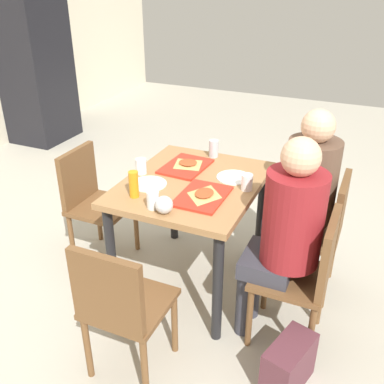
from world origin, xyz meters
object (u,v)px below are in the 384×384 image
(chair_far_side, at_px, (91,197))
(plastic_cup_c, at_px, (153,200))
(person_in_red, at_px, (285,228))
(plastic_cup_b, at_px, (247,182))
(chair_near_left, at_px, (306,271))
(chair_near_right, at_px, (321,227))
(soda_can, at_px, (214,149))
(person_in_brown_jacket, at_px, (304,189))
(plastic_cup_a, at_px, (141,166))
(pizza_slice_b, at_px, (188,163))
(condiment_bottle, at_px, (134,184))
(foil_bundle, at_px, (164,205))
(pizza_slice_a, at_px, (204,194))
(chair_left_end, at_px, (120,304))
(handbag, at_px, (289,365))
(tray_red_near, at_px, (202,196))
(paper_plate_near_edge, at_px, (234,177))
(tray_red_far, at_px, (186,166))
(main_table, at_px, (192,197))
(drink_fridge, at_px, (35,62))

(chair_far_side, xyz_separation_m, plastic_cup_c, (-0.40, -0.73, 0.33))
(person_in_red, relative_size, plastic_cup_b, 12.47)
(chair_near_left, xyz_separation_m, plastic_cup_c, (-0.15, 0.85, 0.33))
(chair_near_right, distance_m, soda_can, 0.90)
(person_in_brown_jacket, height_order, plastic_cup_a, person_in_brown_jacket)
(pizza_slice_b, distance_m, condiment_bottle, 0.53)
(chair_near_right, distance_m, foil_bundle, 1.08)
(plastic_cup_b, bearing_deg, pizza_slice_a, 135.70)
(chair_left_end, bearing_deg, handbag, -70.69)
(pizza_slice_a, xyz_separation_m, plastic_cup_b, (0.20, -0.19, 0.03))
(tray_red_near, height_order, pizza_slice_b, pizza_slice_b)
(chair_far_side, bearing_deg, pizza_slice_b, -74.22)
(paper_plate_near_edge, bearing_deg, chair_far_side, 98.35)
(pizza_slice_b, bearing_deg, plastic_cup_c, -174.95)
(chair_near_left, height_order, handbag, chair_near_left)
(soda_can, height_order, foil_bundle, soda_can)
(person_in_brown_jacket, relative_size, tray_red_far, 3.46)
(main_table, height_order, condiment_bottle, condiment_bottle)
(chair_left_end, distance_m, pizza_slice_a, 0.79)
(chair_far_side, distance_m, condiment_bottle, 0.75)
(foil_bundle, bearing_deg, condiment_bottle, 67.89)
(main_table, xyz_separation_m, plastic_cup_c, (-0.40, 0.06, 0.16))
(pizza_slice_b, height_order, condiment_bottle, condiment_bottle)
(tray_red_near, xyz_separation_m, paper_plate_near_edge, (0.32, -0.08, -0.00))
(chair_far_side, bearing_deg, condiment_bottle, -119.68)
(pizza_slice_a, relative_size, condiment_bottle, 1.32)
(chair_near_right, distance_m, person_in_brown_jacket, 0.28)
(tray_red_far, distance_m, foil_bundle, 0.62)
(tray_red_far, distance_m, handbag, 1.37)
(chair_far_side, height_order, condiment_bottle, condiment_bottle)
(chair_near_right, height_order, plastic_cup_c, plastic_cup_c)
(chair_near_left, xyz_separation_m, tray_red_far, (0.42, 0.92, 0.29))
(plastic_cup_b, bearing_deg, tray_red_near, 134.27)
(tray_red_near, bearing_deg, plastic_cup_b, -45.73)
(chair_near_left, xyz_separation_m, chair_far_side, (0.25, 1.59, 0.00))
(chair_far_side, height_order, foil_bundle, foil_bundle)
(chair_near_right, bearing_deg, chair_far_side, 98.93)
(plastic_cup_b, bearing_deg, soda_can, 42.71)
(chair_left_end, distance_m, paper_plate_near_edge, 1.09)
(person_in_red, xyz_separation_m, foil_bundle, (-0.17, 0.63, 0.09))
(chair_near_right, bearing_deg, pizza_slice_a, 123.46)
(chair_near_left, bearing_deg, chair_left_end, 128.61)
(tray_red_far, relative_size, handbag, 1.12)
(chair_left_end, xyz_separation_m, plastic_cup_c, (0.48, 0.06, 0.33))
(foil_bundle, height_order, drink_fridge, drink_fridge)
(main_table, height_order, plastic_cup_a, plastic_cup_a)
(chair_near_left, xyz_separation_m, paper_plate_near_edge, (0.40, 0.57, 0.29))
(person_in_red, bearing_deg, tray_red_far, 61.37)
(person_in_red, height_order, pizza_slice_b, person_in_red)
(tray_red_near, relative_size, pizza_slice_b, 1.49)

